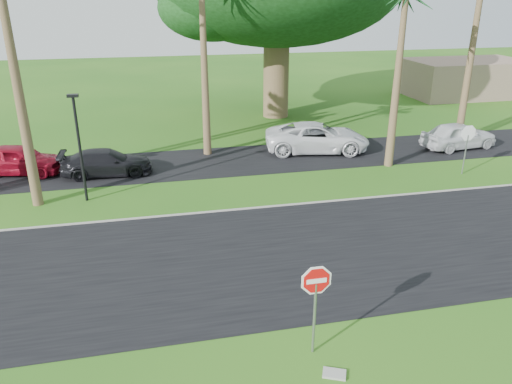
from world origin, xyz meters
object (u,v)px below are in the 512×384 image
Objects in this scene: stop_sign_far at (467,140)px; car_dark at (107,163)px; car_minivan at (317,138)px; stop_sign_near at (316,292)px; car_red at (18,160)px; car_pickup at (459,136)px.

stop_sign_far reaches higher than car_dark.
car_minivan is at bearing -41.07° from stop_sign_far.
stop_sign_near reaches higher than car_red.
car_dark is (-17.28, 3.66, -1.14)m from stop_sign_far.
car_minivan is at bearing 73.78° from car_pickup.
stop_sign_near is 17.10m from car_minivan.
car_pickup is at bearing -87.70° from car_minivan.
stop_sign_far is (11.50, 11.00, 0.00)m from stop_sign_near.
car_pickup is (13.78, 14.96, -1.02)m from stop_sign_near.
car_minivan is at bearing 70.80° from stop_sign_near.
car_pickup is (8.16, -1.17, -0.05)m from car_minivan.
car_red is 0.75× the size of car_minivan.
stop_sign_near is 0.60× the size of car_red.
stop_sign_far is at bearing 142.04° from car_pickup.
car_red is 15.67m from car_minivan.
car_dark is (4.26, -1.07, -0.11)m from car_red.
car_minivan reaches higher than car_red.
car_dark is 0.99× the size of car_pickup.
car_red reaches higher than car_dark.
car_pickup is (19.56, 0.30, 0.12)m from car_dark.
car_dark is at bearing -11.95° from stop_sign_far.
stop_sign_near is 0.45× the size of car_minivan.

